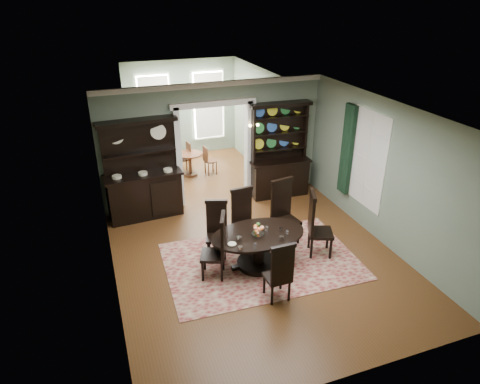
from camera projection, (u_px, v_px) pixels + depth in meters
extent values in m
cube|color=#592E17|center=(259.00, 262.00, 8.53)|extent=(5.50, 6.00, 0.01)
cube|color=silver|center=(263.00, 115.00, 7.22)|extent=(5.50, 6.00, 0.01)
cube|color=slate|center=(106.00, 219.00, 7.03)|extent=(0.01, 6.00, 3.00)
cube|color=slate|center=(385.00, 174.00, 8.72)|extent=(0.01, 6.00, 3.00)
cube|color=slate|center=(352.00, 293.00, 5.33)|extent=(5.50, 0.01, 3.00)
cube|color=slate|center=(138.00, 153.00, 9.86)|extent=(1.85, 0.01, 3.00)
cube|color=slate|center=(282.00, 136.00, 10.98)|extent=(1.85, 0.01, 3.00)
cube|color=slate|center=(213.00, 92.00, 9.87)|extent=(1.80, 0.01, 0.50)
cube|color=silver|center=(213.00, 84.00, 9.75)|extent=(5.50, 0.10, 0.12)
cube|color=#592E17|center=(198.00, 174.00, 12.55)|extent=(3.50, 3.50, 0.01)
cube|color=silver|center=(193.00, 69.00, 11.25)|extent=(3.50, 3.50, 0.01)
cube|color=slate|center=(132.00, 131.00, 11.36)|extent=(0.01, 3.50, 3.00)
cube|color=slate|center=(254.00, 118.00, 12.44)|extent=(0.01, 3.50, 3.00)
cube|color=slate|center=(182.00, 109.00, 13.38)|extent=(3.50, 0.01, 3.00)
cube|color=silver|center=(155.00, 110.00, 13.06)|extent=(1.05, 0.06, 2.20)
cube|color=silver|center=(208.00, 105.00, 13.58)|extent=(1.05, 0.06, 2.20)
cube|color=silver|center=(178.00, 158.00, 10.25)|extent=(0.14, 0.25, 2.50)
cube|color=silver|center=(248.00, 149.00, 10.80)|extent=(0.14, 0.25, 2.50)
cube|color=silver|center=(213.00, 103.00, 9.98)|extent=(2.08, 0.25, 0.14)
cube|color=white|center=(368.00, 160.00, 9.18)|extent=(0.02, 1.10, 2.00)
cube|color=silver|center=(368.00, 160.00, 9.17)|extent=(0.01, 1.22, 2.12)
cube|color=#16321F|center=(347.00, 150.00, 9.73)|extent=(0.10, 0.35, 2.10)
cube|color=gold|center=(252.00, 127.00, 10.49)|extent=(0.08, 0.05, 0.18)
sphere|color=#FFD88C|center=(250.00, 126.00, 10.30)|extent=(0.07, 0.07, 0.07)
sphere|color=#FFD88C|center=(258.00, 125.00, 10.36)|extent=(0.07, 0.07, 0.07)
cube|color=maroon|center=(261.00, 261.00, 8.54)|extent=(3.84, 2.60, 0.01)
ellipsoid|color=black|center=(258.00, 235.00, 8.12)|extent=(1.85, 1.18, 0.05)
cylinder|color=black|center=(258.00, 236.00, 8.13)|extent=(1.72, 1.72, 0.03)
cylinder|color=black|center=(258.00, 249.00, 8.26)|extent=(0.23, 0.23, 0.64)
cylinder|color=black|center=(258.00, 263.00, 8.40)|extent=(0.81, 0.81, 0.10)
cylinder|color=silver|center=(258.00, 234.00, 8.04)|extent=(0.24, 0.24, 0.04)
cube|color=black|center=(217.00, 238.00, 8.55)|extent=(0.52, 0.51, 0.05)
cube|color=black|center=(217.00, 218.00, 8.56)|extent=(0.41, 0.18, 0.70)
cube|color=black|center=(216.00, 202.00, 8.40)|extent=(0.45, 0.21, 0.07)
cylinder|color=black|center=(208.00, 251.00, 8.50)|extent=(0.05, 0.05, 0.42)
cylinder|color=black|center=(225.00, 251.00, 8.50)|extent=(0.05, 0.05, 0.42)
cylinder|color=black|center=(209.00, 242.00, 8.79)|extent=(0.05, 0.05, 0.42)
cylinder|color=black|center=(225.00, 242.00, 8.79)|extent=(0.05, 0.05, 0.42)
cube|color=black|center=(245.00, 227.00, 8.87)|extent=(0.46, 0.45, 0.06)
cube|color=black|center=(242.00, 206.00, 8.87)|extent=(0.45, 0.07, 0.76)
cube|color=black|center=(242.00, 190.00, 8.70)|extent=(0.49, 0.09, 0.08)
cylinder|color=black|center=(240.00, 242.00, 8.77)|extent=(0.05, 0.05, 0.45)
cylinder|color=black|center=(256.00, 239.00, 8.89)|extent=(0.05, 0.05, 0.45)
cylinder|color=black|center=(234.00, 234.00, 9.06)|extent=(0.05, 0.05, 0.45)
cylinder|color=black|center=(249.00, 231.00, 9.18)|extent=(0.05, 0.05, 0.45)
cube|color=black|center=(286.00, 222.00, 8.99)|extent=(0.57, 0.55, 0.06)
cube|color=black|center=(281.00, 199.00, 8.97)|extent=(0.50, 0.14, 0.84)
cube|color=black|center=(282.00, 181.00, 8.78)|extent=(0.54, 0.17, 0.09)
cylinder|color=black|center=(283.00, 238.00, 8.86)|extent=(0.05, 0.05, 0.49)
cylinder|color=black|center=(298.00, 233.00, 9.03)|extent=(0.05, 0.05, 0.49)
cylinder|color=black|center=(273.00, 230.00, 9.16)|extent=(0.05, 0.05, 0.49)
cylinder|color=black|center=(288.00, 225.00, 9.33)|extent=(0.05, 0.05, 0.49)
cube|color=black|center=(213.00, 255.00, 7.93)|extent=(0.57, 0.58, 0.06)
cube|color=black|center=(223.00, 237.00, 7.75)|extent=(0.21, 0.44, 0.77)
cube|color=black|center=(223.00, 218.00, 7.58)|extent=(0.25, 0.49, 0.08)
cylinder|color=black|center=(205.00, 260.00, 8.19)|extent=(0.05, 0.05, 0.46)
cylinder|color=black|center=(203.00, 271.00, 7.87)|extent=(0.05, 0.05, 0.46)
cylinder|color=black|center=(223.00, 260.00, 8.18)|extent=(0.05, 0.05, 0.46)
cylinder|color=black|center=(222.00, 271.00, 7.86)|extent=(0.05, 0.05, 0.46)
cube|color=black|center=(321.00, 233.00, 8.59)|extent=(0.61, 0.63, 0.06)
cube|color=black|center=(312.00, 214.00, 8.41)|extent=(0.23, 0.48, 0.83)
cube|color=black|center=(313.00, 195.00, 8.22)|extent=(0.26, 0.52, 0.09)
cylinder|color=black|center=(331.00, 248.00, 8.52)|extent=(0.05, 0.05, 0.49)
cylinder|color=black|center=(328.00, 238.00, 8.86)|extent=(0.05, 0.05, 0.49)
cylinder|color=black|center=(311.00, 248.00, 8.52)|extent=(0.05, 0.05, 0.49)
cylinder|color=black|center=(309.00, 238.00, 8.87)|extent=(0.05, 0.05, 0.49)
cube|color=black|center=(277.00, 277.00, 7.39)|extent=(0.43, 0.41, 0.05)
cube|color=black|center=(283.00, 266.00, 7.08)|extent=(0.42, 0.06, 0.71)
cube|color=black|center=(284.00, 247.00, 6.92)|extent=(0.45, 0.07, 0.07)
cylinder|color=black|center=(281.00, 280.00, 7.67)|extent=(0.05, 0.05, 0.42)
cylinder|color=black|center=(264.00, 284.00, 7.56)|extent=(0.05, 0.05, 0.42)
cylinder|color=black|center=(289.00, 290.00, 7.40)|extent=(0.05, 0.05, 0.42)
cylinder|color=black|center=(272.00, 295.00, 7.29)|extent=(0.05, 0.05, 0.42)
cube|color=black|center=(145.00, 196.00, 10.02)|extent=(1.70, 0.68, 1.04)
cube|color=black|center=(143.00, 175.00, 9.79)|extent=(1.81, 0.74, 0.05)
cube|color=black|center=(138.00, 146.00, 9.71)|extent=(1.67, 0.19, 1.23)
cube|color=black|center=(140.00, 152.00, 9.68)|extent=(1.63, 0.40, 0.04)
cube|color=black|center=(136.00, 121.00, 9.34)|extent=(1.79, 0.48, 0.08)
cube|color=black|center=(279.00, 178.00, 11.11)|extent=(1.48, 0.59, 0.93)
cube|color=black|center=(280.00, 161.00, 10.90)|extent=(1.58, 0.65, 0.04)
cube|color=black|center=(278.00, 132.00, 10.76)|extent=(1.45, 0.14, 1.41)
cube|color=black|center=(253.00, 136.00, 10.46)|extent=(0.07, 0.27, 1.45)
cube|color=black|center=(304.00, 130.00, 10.89)|extent=(0.07, 0.27, 1.45)
cube|color=black|center=(281.00, 104.00, 10.34)|extent=(1.57, 0.41, 0.08)
cube|color=black|center=(279.00, 148.00, 10.86)|extent=(1.46, 0.35, 0.03)
cube|color=black|center=(279.00, 133.00, 10.68)|extent=(1.46, 0.35, 0.03)
cube|color=black|center=(280.00, 117.00, 10.50)|extent=(1.46, 0.35, 0.03)
cylinder|color=#4F2616|center=(190.00, 154.00, 12.18)|extent=(0.73, 0.73, 0.04)
cylinder|color=#4F2616|center=(190.00, 164.00, 12.31)|extent=(0.09, 0.09, 0.63)
cylinder|color=#4F2616|center=(191.00, 174.00, 12.45)|extent=(0.40, 0.40, 0.05)
cylinder|color=#4F2616|center=(184.00, 159.00, 12.44)|extent=(0.38, 0.38, 0.04)
cube|color=#4F2616|center=(189.00, 150.00, 12.42)|extent=(0.08, 0.34, 0.47)
cylinder|color=#4F2616|center=(178.00, 165.00, 12.58)|extent=(0.03, 0.03, 0.43)
cylinder|color=#4F2616|center=(181.00, 168.00, 12.37)|extent=(0.03, 0.03, 0.43)
cylinder|color=#4F2616|center=(187.00, 163.00, 12.70)|extent=(0.03, 0.03, 0.43)
cylinder|color=#4F2616|center=(190.00, 166.00, 12.49)|extent=(0.03, 0.03, 0.43)
cylinder|color=#4F2616|center=(211.00, 161.00, 12.37)|extent=(0.36, 0.36, 0.04)
cube|color=#4F2616|center=(205.00, 155.00, 12.21)|extent=(0.07, 0.32, 0.45)
cylinder|color=#4F2616|center=(217.00, 168.00, 12.41)|extent=(0.03, 0.03, 0.40)
cylinder|color=#4F2616|center=(213.00, 165.00, 12.61)|extent=(0.03, 0.03, 0.40)
cylinder|color=#4F2616|center=(209.00, 169.00, 12.31)|extent=(0.03, 0.03, 0.40)
cylinder|color=#4F2616|center=(205.00, 167.00, 12.51)|extent=(0.03, 0.03, 0.40)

